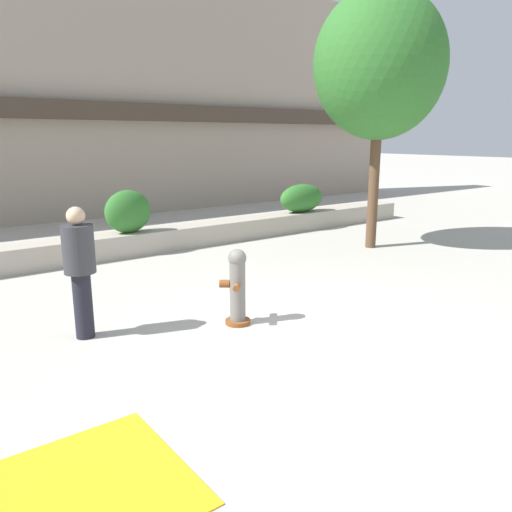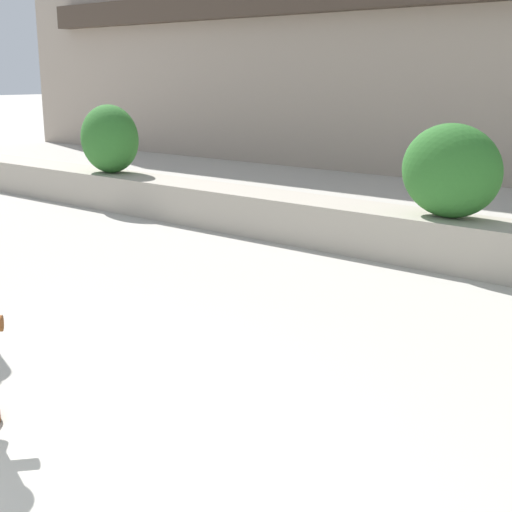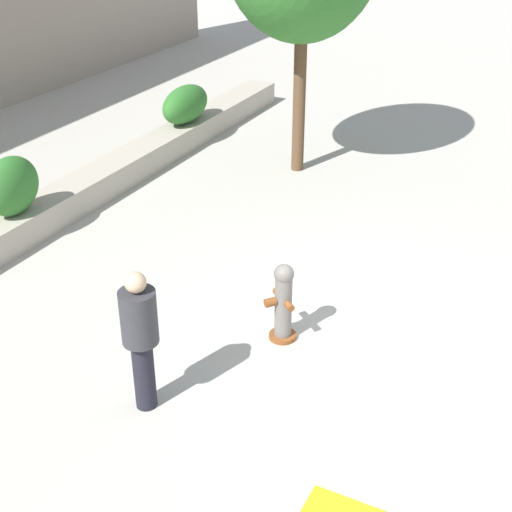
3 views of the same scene
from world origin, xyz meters
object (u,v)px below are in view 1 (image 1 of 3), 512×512
Objects in this scene: pedestrian at (80,265)px; hedge_bush_1 at (128,212)px; hedge_bush_2 at (302,198)px; fire_hydrant at (237,286)px; street_tree at (380,65)px.

hedge_bush_1 is at bearing 59.62° from pedestrian.
fire_hydrant is (-5.69, -4.93, -0.34)m from hedge_bush_2.
pedestrian is at bearing -120.38° from hedge_bush_1.
hedge_bush_1 reaches higher than hedge_bush_2.
hedge_bush_2 is 0.26× the size of street_tree.
fire_hydrant is 2.09m from pedestrian.
street_tree is 3.32× the size of pedestrian.
hedge_bush_1 is 0.61× the size of pedestrian.
hedge_bush_2 is 4.23m from street_tree.
street_tree is (-0.26, -2.75, 3.21)m from hedge_bush_2.
street_tree reaches higher than pedestrian.
hedge_bush_2 is at bearing 40.93° from fire_hydrant.
hedge_bush_2 reaches higher than fire_hydrant.
hedge_bush_2 is 8.60m from pedestrian.
pedestrian is (-2.41, -4.11, 0.02)m from hedge_bush_1.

